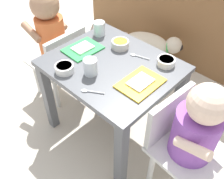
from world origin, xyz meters
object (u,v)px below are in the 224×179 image
object	(u,v)px
water_cup_left	(90,68)
spoon_by_left_tray	(138,56)
food_tray_left	(83,49)
veggie_bowl_near	(120,44)
veggie_bowl_far	(166,61)
seated_child_right	(194,130)
spoon_by_right_tray	(90,91)
cereal_bowl_left_side	(64,68)
dog	(149,45)
food_tray_right	(140,83)
dining_table	(112,78)
seated_child_left	(52,37)
water_cup_right	(99,29)

from	to	relation	value
water_cup_left	spoon_by_left_tray	bearing A→B (deg)	74.08
food_tray_left	veggie_bowl_near	xyz separation A→B (m)	(0.12, 0.14, 0.01)
water_cup_left	veggie_bowl_far	size ratio (longest dim) A/B	0.90
seated_child_right	spoon_by_right_tray	xyz separation A→B (m)	(-0.39, -0.19, 0.08)
cereal_bowl_left_side	spoon_by_right_tray	bearing A→B (deg)	-4.09
dog	food_tray_right	xyz separation A→B (m)	(0.39, -0.62, 0.29)
food_tray_right	cereal_bowl_left_side	distance (m)	0.34
seated_child_right	food_tray_left	xyz separation A→B (m)	(-0.64, -0.01, 0.08)
dog	food_tray_right	size ratio (longest dim) A/B	2.19
dining_table	veggie_bowl_far	xyz separation A→B (m)	(0.18, 0.17, 0.10)
dog	dining_table	bearing A→B (deg)	-70.71
dog	cereal_bowl_left_side	bearing A→B (deg)	-83.07
water_cup_left	cereal_bowl_left_side	xyz separation A→B (m)	(-0.09, -0.07, -0.01)
cereal_bowl_left_side	spoon_by_right_tray	distance (m)	0.18
seated_child_left	veggie_bowl_far	bearing A→B (deg)	15.61
seated_child_left	veggie_bowl_near	size ratio (longest dim) A/B	7.88
seated_child_left	dog	xyz separation A→B (m)	(0.25, 0.61, -0.23)
food_tray_left	veggie_bowl_near	size ratio (longest dim) A/B	2.07
spoon_by_left_tray	food_tray_left	bearing A→B (deg)	-148.27
seated_child_left	spoon_by_left_tray	size ratio (longest dim) A/B	6.89
food_tray_left	veggie_bowl_far	xyz separation A→B (m)	(0.36, 0.18, 0.01)
food_tray_left	cereal_bowl_left_side	world-z (taller)	cereal_bowl_left_side
cereal_bowl_left_side	seated_child_right	bearing A→B (deg)	16.93
food_tray_right	water_cup_left	size ratio (longest dim) A/B	2.58
water_cup_right	veggie_bowl_far	world-z (taller)	water_cup_right
food_tray_left	water_cup_right	world-z (taller)	water_cup_right
seated_child_left	water_cup_left	distance (m)	0.45
dog	food_tray_left	world-z (taller)	food_tray_left
veggie_bowl_far	dining_table	bearing A→B (deg)	-137.36
food_tray_right	dog	bearing A→B (deg)	122.50
dining_table	cereal_bowl_left_side	world-z (taller)	cereal_bowl_left_side
seated_child_left	seated_child_right	size ratio (longest dim) A/B	1.08
seated_child_right	food_tray_left	world-z (taller)	seated_child_right
dining_table	seated_child_right	xyz separation A→B (m)	(0.45, -0.01, 0.01)
dining_table	spoon_by_right_tray	size ratio (longest dim) A/B	6.43
veggie_bowl_far	seated_child_right	bearing A→B (deg)	-33.30
dining_table	food_tray_right	world-z (taller)	food_tray_right
cereal_bowl_left_side	spoon_by_left_tray	size ratio (longest dim) A/B	0.86
dining_table	veggie_bowl_far	distance (m)	0.27
water_cup_right	spoon_by_left_tray	world-z (taller)	water_cup_right
cereal_bowl_left_side	spoon_by_left_tray	xyz separation A→B (m)	(0.16, 0.31, -0.02)
seated_child_left	spoon_by_left_tray	distance (m)	0.52
spoon_by_left_tray	veggie_bowl_near	bearing A→B (deg)	-179.60
dog	veggie_bowl_near	world-z (taller)	veggie_bowl_near
dining_table	dog	world-z (taller)	dining_table
seated_child_left	cereal_bowl_left_side	world-z (taller)	seated_child_left
seated_child_right	veggie_bowl_near	xyz separation A→B (m)	(-0.52, 0.14, 0.10)
food_tray_left	spoon_by_right_tray	world-z (taller)	food_tray_left
dining_table	veggie_bowl_near	bearing A→B (deg)	116.83
water_cup_left	spoon_by_right_tray	bearing A→B (deg)	-44.32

